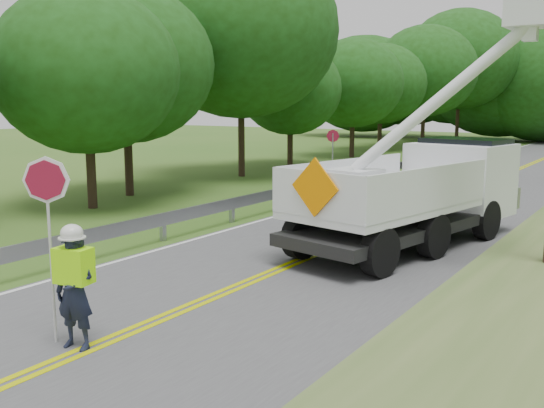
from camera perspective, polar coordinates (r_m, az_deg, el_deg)
The scene contains 9 objects.
ground at distance 9.04m, azimuth -22.18°, elevation -14.77°, with size 140.00×140.00×0.00m, color #315C1A.
road at distance 20.12m, azimuth 12.64°, elevation -1.05°, with size 7.20×96.00×0.03m.
guardrail at distance 22.53m, azimuth 3.93°, elevation 1.67°, with size 0.18×48.00×0.77m.
treeline_left at distance 39.79m, azimuth 7.60°, elevation 12.93°, with size 10.95×56.21×11.71m.
flagger at distance 9.40m, azimuth -18.04°, elevation -6.94°, with size 1.10×0.53×2.82m.
bucket_truck at distance 16.25m, azimuth 15.02°, elevation 2.15°, with size 5.17×7.79×7.21m.
suv_silver at distance 20.99m, azimuth 9.62°, elevation 1.58°, with size 2.48×5.39×1.50m, color silver.
suv_darkgrey at distance 31.79m, azimuth 16.96°, elevation 4.03°, with size 2.21×5.45×1.58m, color #323438.
stop_sign_permanent at distance 25.56m, azimuth 5.69°, elevation 5.05°, with size 0.50×0.24×2.50m.
Camera 1 is at (6.94, -4.53, 3.61)m, focal length 40.30 mm.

